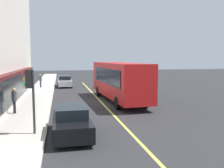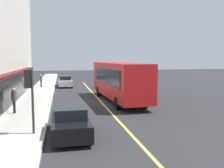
# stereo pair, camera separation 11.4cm
# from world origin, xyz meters

# --- Properties ---
(ground) EXTENTS (120.00, 120.00, 0.00)m
(ground) POSITION_xyz_m (0.00, 0.00, 0.00)
(ground) COLOR #28282B
(sidewalk) EXTENTS (80.00, 2.84, 0.15)m
(sidewalk) POSITION_xyz_m (0.00, 5.73, 0.07)
(sidewalk) COLOR #B2ADA3
(sidewalk) RESTS_ON ground
(lane_centre_stripe) EXTENTS (36.00, 0.16, 0.01)m
(lane_centre_stripe) POSITION_xyz_m (0.00, 0.00, 0.00)
(lane_centre_stripe) COLOR #D8D14C
(lane_centre_stripe) RESTS_ON ground
(bus) EXTENTS (11.25, 3.12, 3.50)m
(bus) POSITION_xyz_m (-0.18, -1.63, 1.99)
(bus) COLOR red
(bus) RESTS_ON ground
(traffic_light) EXTENTS (0.30, 0.52, 3.20)m
(traffic_light) POSITION_xyz_m (-9.36, 5.04, 2.53)
(traffic_light) COLOR #2D2D33
(traffic_light) RESTS_ON sidewalk
(car_silver) EXTENTS (4.33, 1.92, 1.52)m
(car_silver) POSITION_xyz_m (12.54, 2.94, 0.74)
(car_silver) COLOR #B7BABF
(car_silver) RESTS_ON ground
(car_black) EXTENTS (4.32, 1.91, 1.52)m
(car_black) POSITION_xyz_m (-9.65, 3.07, 0.74)
(car_black) COLOR black
(car_black) RESTS_ON ground
(car_yellow) EXTENTS (4.31, 1.88, 1.52)m
(car_yellow) POSITION_xyz_m (9.64, -2.25, 0.74)
(car_yellow) COLOR yellow
(car_yellow) RESTS_ON ground
(pedestrian_mid_block) EXTENTS (0.34, 0.34, 1.76)m
(pedestrian_mid_block) POSITION_xyz_m (-4.27, 6.66, 1.21)
(pedestrian_mid_block) COLOR black
(pedestrian_mid_block) RESTS_ON sidewalk
(pedestrian_by_curb) EXTENTS (0.34, 0.34, 1.70)m
(pedestrian_by_curb) POSITION_xyz_m (11.21, 6.03, 1.17)
(pedestrian_by_curb) COLOR black
(pedestrian_by_curb) RESTS_ON sidewalk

